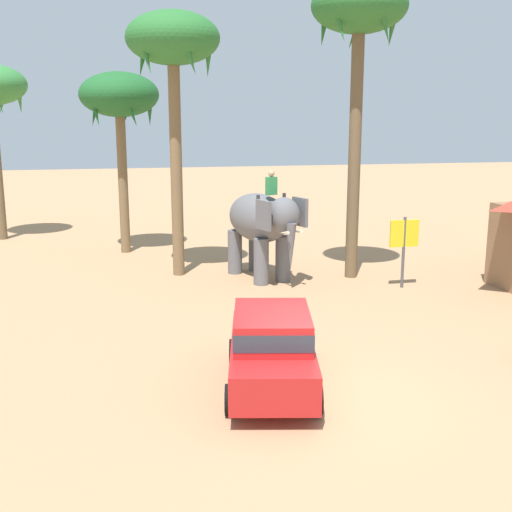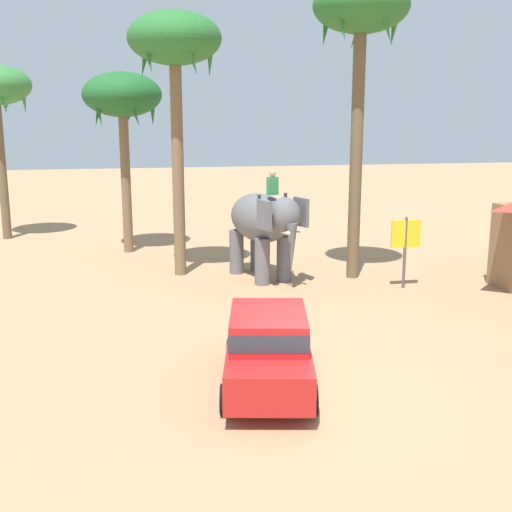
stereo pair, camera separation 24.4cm
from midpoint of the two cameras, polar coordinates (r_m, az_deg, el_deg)
ground_plane at (r=13.59m, az=5.21°, el=-12.28°), size 120.00×120.00×0.00m
car_sedan_foreground at (r=13.55m, az=1.61°, el=-8.05°), size 2.49×4.36×1.70m
elephant_with_mahout at (r=22.33m, az=0.97°, el=2.94°), size 2.61×4.01×3.88m
palm_tree_behind_elephant at (r=22.73m, az=9.65°, el=20.21°), size 3.20×3.20×10.10m
palm_tree_left_of_road at (r=27.13m, az=-11.58°, el=13.53°), size 3.20×3.20×7.40m
palm_tree_far_back at (r=22.90m, az=-6.94°, el=17.98°), size 3.20×3.20×9.13m
signboard_yellow at (r=21.72m, az=13.50°, el=1.52°), size 1.00×0.10×2.40m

